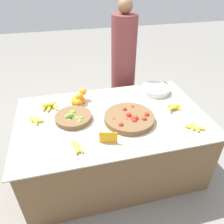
# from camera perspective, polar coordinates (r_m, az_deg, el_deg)

# --- Properties ---
(ground_plane) EXTENTS (12.00, 12.00, 0.00)m
(ground_plane) POSITION_cam_1_polar(r_m,az_deg,el_deg) (2.46, -0.00, -13.78)
(ground_plane) COLOR gray
(market_table) EXTENTS (1.74, 1.08, 0.66)m
(market_table) POSITION_cam_1_polar(r_m,az_deg,el_deg) (2.22, -0.00, -8.10)
(market_table) COLOR brown
(market_table) RESTS_ON ground_plane
(lime_bowl) EXTENTS (0.33, 0.33, 0.09)m
(lime_bowl) POSITION_cam_1_polar(r_m,az_deg,el_deg) (1.99, -10.08, -1.38)
(lime_bowl) COLOR brown
(lime_bowl) RESTS_ON market_table
(tomato_basket) EXTENTS (0.45, 0.45, 0.08)m
(tomato_basket) POSITION_cam_1_polar(r_m,az_deg,el_deg) (1.96, 4.51, -1.55)
(tomato_basket) COLOR brown
(tomato_basket) RESTS_ON market_table
(orange_pile) EXTENTS (0.17, 0.21, 0.13)m
(orange_pile) POSITION_cam_1_polar(r_m,az_deg,el_deg) (2.20, -8.73, 3.29)
(orange_pile) COLOR orange
(orange_pile) RESTS_ON market_table
(metal_bowl) EXTENTS (0.31, 0.31, 0.06)m
(metal_bowl) POSITION_cam_1_polar(r_m,az_deg,el_deg) (2.43, 11.19, 5.74)
(metal_bowl) COLOR silver
(metal_bowl) RESTS_ON market_table
(price_sign) EXTENTS (0.14, 0.05, 0.10)m
(price_sign) POSITION_cam_1_polar(r_m,az_deg,el_deg) (1.70, -0.95, -6.71)
(price_sign) COLOR orange
(price_sign) RESTS_ON market_table
(banana_bunch_front_right) EXTENTS (0.10, 0.18, 0.03)m
(banana_bunch_front_right) POSITION_cam_1_polar(r_m,az_deg,el_deg) (1.70, -9.18, -8.91)
(banana_bunch_front_right) COLOR yellow
(banana_bunch_front_right) RESTS_ON market_table
(banana_bunch_front_left) EXTENTS (0.17, 0.16, 0.03)m
(banana_bunch_front_left) POSITION_cam_1_polar(r_m,az_deg,el_deg) (2.00, 20.76, -3.63)
(banana_bunch_front_left) COLOR yellow
(banana_bunch_front_left) RESTS_ON market_table
(banana_bunch_front_center) EXTENTS (0.18, 0.15, 0.05)m
(banana_bunch_front_center) POSITION_cam_1_polar(r_m,az_deg,el_deg) (2.20, 15.93, 1.27)
(banana_bunch_front_center) COLOR yellow
(banana_bunch_front_center) RESTS_ON market_table
(banana_bunch_back_center) EXTENTS (0.15, 0.16, 0.04)m
(banana_bunch_back_center) POSITION_cam_1_polar(r_m,az_deg,el_deg) (2.06, -19.40, -1.93)
(banana_bunch_back_center) COLOR yellow
(banana_bunch_back_center) RESTS_ON market_table
(banana_bunch_middle_right) EXTENTS (0.17, 0.17, 0.06)m
(banana_bunch_middle_right) POSITION_cam_1_polar(r_m,az_deg,el_deg) (2.20, -16.19, 1.56)
(banana_bunch_middle_right) COLOR yellow
(banana_bunch_middle_right) RESTS_ON market_table
(vendor_person) EXTENTS (0.30, 0.30, 1.54)m
(vendor_person) POSITION_cam_1_polar(r_m,az_deg,el_deg) (2.77, 2.94, 10.57)
(vendor_person) COLOR brown
(vendor_person) RESTS_ON ground_plane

